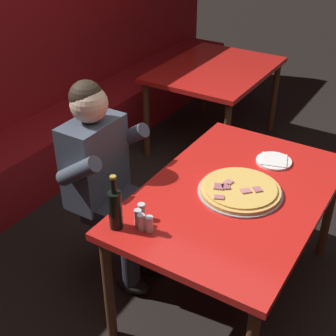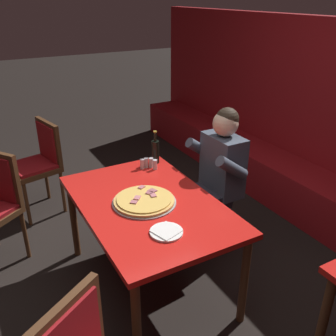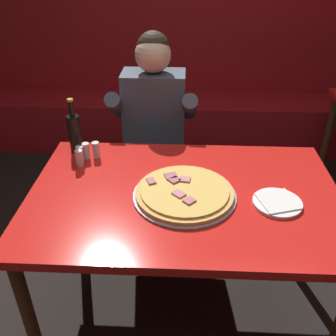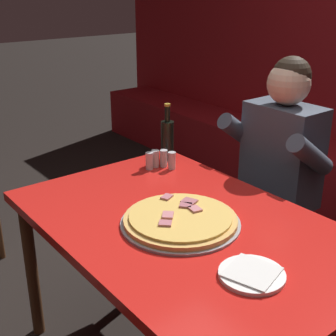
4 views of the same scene
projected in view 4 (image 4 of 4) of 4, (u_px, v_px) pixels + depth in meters
main_dining_table at (186, 239)px, 1.81m from camera, size 1.40×0.91×0.75m
pizza at (180, 219)px, 1.77m from camera, size 0.46×0.46×0.05m
plate_white_paper at (252, 274)px, 1.45m from camera, size 0.21×0.21×0.02m
beer_bottle at (167, 139)px, 2.37m from camera, size 0.07×0.07×0.29m
shaker_parmesan at (164, 159)px, 2.30m from camera, size 0.04×0.04×0.09m
shaker_black_pepper at (172, 161)px, 2.27m from camera, size 0.04×0.04×0.09m
shaker_red_pepper_flakes at (149, 162)px, 2.27m from camera, size 0.04×0.04×0.09m
shaker_oregano at (155, 159)px, 2.30m from camera, size 0.04×0.04×0.09m
diner_seated_blue_shirt at (270, 172)px, 2.36m from camera, size 0.53×0.53×1.27m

